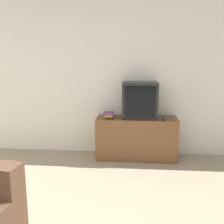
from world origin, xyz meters
name	(u,v)px	position (x,y,z in m)	size (l,w,h in m)	color
wall_back	(89,74)	(0.00, 3.03, 1.30)	(9.00, 0.06, 2.60)	silver
tv_stand	(136,138)	(0.78, 2.76, 0.33)	(1.24, 0.43, 0.65)	brown
television	(140,100)	(0.82, 2.79, 0.93)	(0.53, 0.38, 0.55)	black
book_stack	(109,115)	(0.35, 2.72, 0.70)	(0.16, 0.21, 0.09)	black
remote_on_stand	(164,119)	(1.17, 2.65, 0.66)	(0.05, 0.17, 0.02)	black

